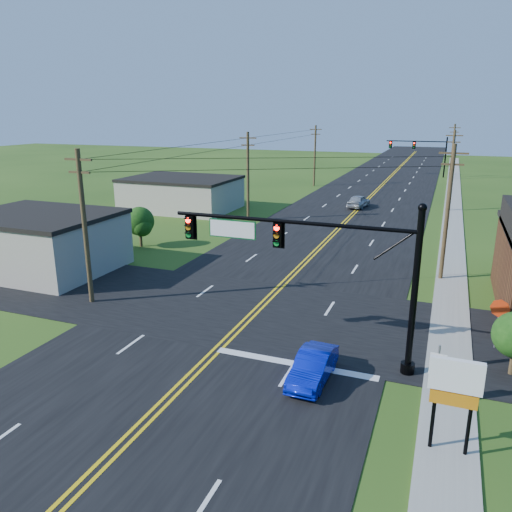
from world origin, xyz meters
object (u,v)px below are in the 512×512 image
at_px(signal_mast_far, 419,150).
at_px(stop_sign, 499,313).
at_px(route_sign, 437,370).
at_px(blue_car, 313,367).
at_px(signal_mast_main, 311,258).

bearing_deg(signal_mast_far, stop_sign, -83.23).
relative_size(signal_mast_far, route_sign, 4.45).
bearing_deg(blue_car, signal_mast_main, 112.12).
distance_m(blue_car, route_sign, 4.91).
bearing_deg(stop_sign, signal_mast_far, 112.52).
xyz_separation_m(blue_car, route_sign, (4.85, 0.07, 0.81)).
height_order(blue_car, stop_sign, stop_sign).
bearing_deg(blue_car, route_sign, 2.29).
relative_size(signal_mast_far, stop_sign, 4.38).
xyz_separation_m(signal_mast_main, route_sign, (5.63, -2.02, -3.31)).
xyz_separation_m(signal_mast_main, signal_mast_far, (0.10, 72.00, -0.20)).
height_order(signal_mast_main, signal_mast_far, same).
bearing_deg(route_sign, signal_mast_far, 103.82).
relative_size(blue_car, stop_sign, 1.51).
height_order(signal_mast_main, route_sign, signal_mast_main).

